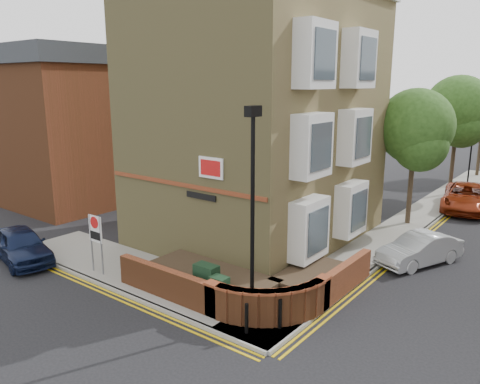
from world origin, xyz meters
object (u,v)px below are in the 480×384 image
object	(u,v)px
navy_hatchback	(21,245)
utility_cabinet_large	(207,282)
silver_car_near	(420,249)
zone_sign	(96,233)
lamppost	(252,215)

from	to	relation	value
navy_hatchback	utility_cabinet_large	bearing A→B (deg)	-66.14
navy_hatchback	silver_car_near	size ratio (longest dim) A/B	1.08
utility_cabinet_large	zone_sign	bearing A→B (deg)	-170.31
utility_cabinet_large	navy_hatchback	world-z (taller)	navy_hatchback
lamppost	navy_hatchback	size ratio (longest dim) A/B	1.57
lamppost	utility_cabinet_large	distance (m)	3.24
utility_cabinet_large	zone_sign	size ratio (longest dim) A/B	0.55
zone_sign	utility_cabinet_large	bearing A→B (deg)	9.69
lamppost	silver_car_near	size ratio (longest dim) A/B	1.70
lamppost	navy_hatchback	bearing A→B (deg)	-170.59
lamppost	silver_car_near	world-z (taller)	lamppost
utility_cabinet_large	navy_hatchback	distance (m)	8.55
zone_sign	silver_car_near	bearing A→B (deg)	42.88
navy_hatchback	zone_sign	bearing A→B (deg)	-63.03
silver_car_near	lamppost	bearing A→B (deg)	-84.64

